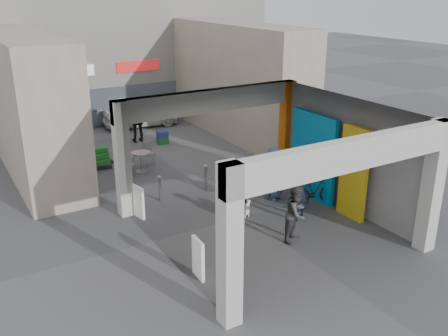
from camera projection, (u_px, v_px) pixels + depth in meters
ground at (245, 217)px, 14.97m from camera, size 90.00×90.00×0.00m
arcade_canopy at (279, 148)px, 13.77m from camera, size 6.40×6.45×6.40m
far_building at (93, 39)px, 24.86m from camera, size 18.00×4.08×8.00m
plaza_bldg_left at (28, 104)px, 17.99m from camera, size 2.00×9.00×5.00m
plaza_bldg_right at (239, 81)px, 22.31m from camera, size 2.00×9.00×5.00m
bollard_left at (160, 189)px, 15.94m from camera, size 0.09×0.09×0.82m
bollard_center at (206, 178)px, 16.81m from camera, size 0.09×0.09×0.85m
bollard_right at (244, 170)px, 17.54m from camera, size 0.09×0.09×0.85m
advert_board_near at (198, 258)px, 11.72m from camera, size 0.13×0.55×1.00m
advert_board_far at (138, 201)px, 14.78m from camera, size 0.20×0.55×1.00m
cafe_set at (136, 162)px, 18.64m from camera, size 1.50×1.21×0.91m
produce_stand at (96, 161)px, 18.76m from camera, size 1.16×0.63×0.77m
crate_stack at (162, 137)px, 21.74m from camera, size 0.47×0.38×0.56m
border_collie at (244, 207)px, 14.96m from camera, size 0.26×0.51×0.71m
man_with_dog at (299, 191)px, 14.51m from camera, size 0.79×0.66×1.83m
man_back_turned at (296, 213)px, 13.34m from camera, size 0.97×0.89×1.60m
man_elderly at (274, 173)px, 15.99m from camera, size 0.95×0.72×1.75m
man_crates at (137, 120)px, 21.76m from camera, size 1.22×0.62×2.01m
bicycle_front at (289, 180)px, 16.39m from camera, size 1.98×0.98×1.00m
bicycle_rear at (315, 190)px, 15.53m from camera, size 1.76×0.50×1.05m
white_van at (140, 114)px, 24.30m from camera, size 3.73×1.82×1.22m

